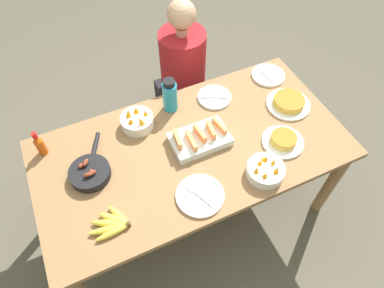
{
  "coord_description": "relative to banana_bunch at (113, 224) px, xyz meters",
  "views": [
    {
      "loc": [
        -0.48,
        -1.03,
        2.29
      ],
      "look_at": [
        0.0,
        0.0,
        0.76
      ],
      "focal_mm": 32.0,
      "sensor_mm": 36.0,
      "label": 1
    }
  ],
  "objects": [
    {
      "name": "frittata_plate_side",
      "position": [
        1.02,
        0.08,
        0.0
      ],
      "size": [
        0.24,
        0.24,
        0.06
      ],
      "color": "silver",
      "rests_on": "dining_table"
    },
    {
      "name": "melon_tray",
      "position": [
        0.59,
        0.28,
        0.01
      ],
      "size": [
        0.33,
        0.2,
        0.1
      ],
      "color": "silver",
      "rests_on": "dining_table"
    },
    {
      "name": "empty_plate_far_left",
      "position": [
        1.24,
        0.59,
        -0.01
      ],
      "size": [
        0.22,
        0.22,
        0.02
      ],
      "color": "silver",
      "rests_on": "dining_table"
    },
    {
      "name": "skillet",
      "position": [
        -0.03,
        0.33,
        0.01
      ],
      "size": [
        0.23,
        0.35,
        0.08
      ],
      "rotation": [
        0.0,
        0.0,
        1.13
      ],
      "color": "black",
      "rests_on": "dining_table"
    },
    {
      "name": "frittata_plate_center",
      "position": [
        1.21,
        0.31,
        0.01
      ],
      "size": [
        0.27,
        0.27,
        0.06
      ],
      "color": "silver",
      "rests_on": "dining_table"
    },
    {
      "name": "fruit_bowl_citrus",
      "position": [
        0.31,
        0.55,
        0.02
      ],
      "size": [
        0.19,
        0.19,
        0.13
      ],
      "color": "silver",
      "rests_on": "dining_table"
    },
    {
      "name": "hot_sauce_bottle",
      "position": [
        -0.23,
        0.58,
        0.06
      ],
      "size": [
        0.05,
        0.05,
        0.17
      ],
      "color": "#C64C0F",
      "rests_on": "dining_table"
    },
    {
      "name": "person_figure",
      "position": [
        0.8,
        0.98,
        -0.26
      ],
      "size": [
        0.35,
        0.35,
        1.17
      ],
      "color": "black",
      "rests_on": "ground_plane"
    },
    {
      "name": "banana_bunch",
      "position": [
        0.0,
        0.0,
        0.0
      ],
      "size": [
        0.21,
        0.17,
        0.04
      ],
      "color": "gold",
      "rests_on": "dining_table"
    },
    {
      "name": "ground_plane",
      "position": [
        0.54,
        0.27,
        -0.75
      ],
      "size": [
        14.0,
        14.0,
        0.0
      ],
      "primitive_type": "plane",
      "color": "#565142"
    },
    {
      "name": "fruit_bowl_mango",
      "position": [
        0.81,
        -0.05,
        0.02
      ],
      "size": [
        0.2,
        0.2,
        0.11
      ],
      "color": "silver",
      "rests_on": "dining_table"
    },
    {
      "name": "dining_table",
      "position": [
        0.54,
        0.27,
        -0.11
      ],
      "size": [
        1.76,
        0.9,
        0.73
      ],
      "color": "olive",
      "rests_on": "ground_plane"
    },
    {
      "name": "empty_plate_near_front",
      "position": [
        0.44,
        -0.03,
        -0.01
      ],
      "size": [
        0.25,
        0.25,
        0.02
      ],
      "color": "silver",
      "rests_on": "dining_table"
    },
    {
      "name": "empty_plate_far_right",
      "position": [
        0.83,
        0.56,
        -0.01
      ],
      "size": [
        0.21,
        0.21,
        0.02
      ],
      "color": "silver",
      "rests_on": "dining_table"
    },
    {
      "name": "water_bottle",
      "position": [
        0.55,
        0.6,
        0.09
      ],
      "size": [
        0.09,
        0.09,
        0.22
      ],
      "color": "teal",
      "rests_on": "dining_table"
    }
  ]
}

